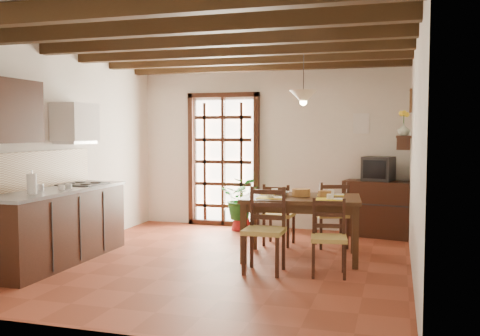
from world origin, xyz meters
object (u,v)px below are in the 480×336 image
at_px(kitchen_counter, 58,224).
at_px(chair_far_left, 279,226).
at_px(dining_table, 301,204).
at_px(crt_tv, 378,169).
at_px(chair_far_right, 331,226).
at_px(chair_near_right, 329,252).
at_px(sideboard, 378,209).
at_px(potted_plant, 241,196).
at_px(chair_near_left, 264,246).
at_px(pendant_lamp, 303,96).

bearing_deg(kitchen_counter, chair_far_left, 36.19).
height_order(dining_table, crt_tv, crt_tv).
bearing_deg(chair_far_right, chair_near_right, 75.06).
relative_size(kitchen_counter, chair_near_right, 2.61).
bearing_deg(dining_table, kitchen_counter, -165.63).
xyz_separation_m(dining_table, crt_tv, (0.89, 1.77, 0.35)).
bearing_deg(kitchen_counter, chair_far_right, 30.28).
distance_m(chair_near_right, sideboard, 2.53).
bearing_deg(sideboard, crt_tv, -78.95).
distance_m(sideboard, potted_plant, 2.17).
height_order(sideboard, crt_tv, crt_tv).
distance_m(dining_table, chair_near_right, 0.94).
height_order(chair_far_left, potted_plant, potted_plant).
bearing_deg(kitchen_counter, dining_table, 20.20).
height_order(chair_far_right, crt_tv, crt_tv).
xyz_separation_m(chair_near_left, potted_plant, (-0.98, 2.43, 0.26)).
relative_size(kitchen_counter, sideboard, 2.22).
distance_m(kitchen_counter, dining_table, 3.05).
height_order(chair_near_left, sideboard, chair_near_left).
relative_size(kitchen_counter, crt_tv, 4.33).
xyz_separation_m(chair_near_right, crt_tv, (0.45, 2.48, 0.78)).
xyz_separation_m(chair_near_right, potted_plant, (-1.71, 2.35, 0.30)).
distance_m(chair_near_right, pendant_lamp, 2.03).
bearing_deg(potted_plant, chair_far_left, -48.30).
distance_m(chair_far_right, sideboard, 1.16).
bearing_deg(kitchen_counter, pendant_lamp, 21.95).
bearing_deg(potted_plant, crt_tv, 3.42).
xyz_separation_m(chair_near_left, chair_far_right, (0.58, 1.57, -0.02)).
xyz_separation_m(chair_far_right, pendant_lamp, (-0.29, -0.69, 1.79)).
bearing_deg(chair_near_right, potted_plant, 117.95).
relative_size(crt_tv, potted_plant, 0.29).
bearing_deg(chair_near_left, kitchen_counter, -174.70).
height_order(kitchen_counter, chair_far_right, kitchen_counter).
distance_m(chair_far_left, potted_plant, 1.28).
height_order(chair_far_left, sideboard, chair_far_left).
bearing_deg(chair_near_right, kitchen_counter, 177.72).
bearing_deg(chair_far_right, sideboard, -141.73).
relative_size(crt_tv, pendant_lamp, 0.62).
distance_m(chair_near_left, chair_near_right, 0.73).
relative_size(chair_near_right, chair_far_left, 0.98).
bearing_deg(chair_far_left, sideboard, -138.15).
relative_size(dining_table, pendant_lamp, 1.85).
bearing_deg(crt_tv, chair_far_left, -125.84).
xyz_separation_m(kitchen_counter, chair_far_right, (3.15, 1.84, -0.18)).
distance_m(chair_near_left, chair_far_left, 1.51).
distance_m(chair_near_left, potted_plant, 2.63).
relative_size(chair_far_right, sideboard, 0.92).
height_order(kitchen_counter, potted_plant, potted_plant).
xyz_separation_m(chair_near_right, sideboard, (0.45, 2.49, 0.16)).
distance_m(kitchen_counter, crt_tv, 4.72).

